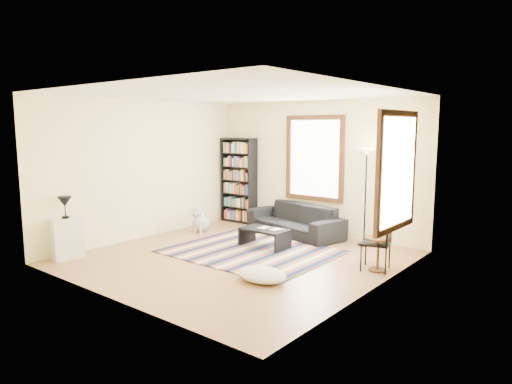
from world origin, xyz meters
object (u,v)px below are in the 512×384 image
Objects in this scene: coffee_table at (265,238)px; folding_chair at (376,243)px; bookshelf at (239,180)px; sofa at (295,220)px; white_cabinet at (67,238)px; side_table at (378,254)px; floor_lamp at (365,198)px; floor_cushion at (262,275)px; dog at (201,219)px.

coffee_table is 2.23m from folding_chair.
bookshelf is at bearing 142.39° from coffee_table.
sofa is at bearing 139.45° from folding_chair.
bookshelf reaches higher than white_cabinet.
bookshelf is 2.57m from coffee_table.
coffee_table is at bearing 179.86° from side_table.
floor_lamp reaches higher than white_cabinet.
floor_cushion is (3.07, -3.02, -0.90)m from bookshelf.
floor_lamp is 1.61m from folding_chair.
floor_lamp is (1.54, 0.10, 0.61)m from sofa.
white_cabinet is 2.90m from dog.
sofa reaches higher than floor_cushion.
sofa is 1.19× the size of floor_lamp.
folding_chair reaches higher than side_table.
sofa reaches higher than dog.
floor_lamp is 5.45m from white_cabinet.
floor_lamp reaches higher than coffee_table.
sofa is at bearing 96.59° from coffee_table.
white_cabinet is at bearing -160.93° from floor_cushion.
folding_chair is (-0.05, 0.02, 0.16)m from side_table.
side_table reaches higher than coffee_table.
side_table is at bearing -38.16° from folding_chair.
side_table is at bearing -21.89° from dog.
folding_chair reaches higher than floor_cushion.
bookshelf reaches higher than sofa.
dog is (-4.10, 0.17, -0.15)m from folding_chair.
bookshelf reaches higher than coffee_table.
floor_lamp is at bearing 43.25° from coffee_table.
sofa is 4.10× the size of side_table.
coffee_table reaches higher than floor_cushion.
bookshelf is at bearing 72.60° from dog.
floor_cushion is at bearing -95.10° from floor_lamp.
coffee_table is 1.62× the size of dog.
side_table is at bearing -0.14° from coffee_table.
folding_chair is 1.55× the size of dog.
coffee_table is 3.51m from white_cabinet.
bookshelf is at bearing 146.90° from folding_chair.
floor_cushion is 1.40× the size of dog.
bookshelf is 2.22× the size of coffee_table.
folding_chair is (2.35, -1.20, 0.11)m from sofa.
floor_cushion is 0.42× the size of floor_lamp.
floor_lamp reaches higher than side_table.
folding_chair is at bearing -13.71° from sofa.
side_table is at bearing -56.75° from floor_lamp.
coffee_table is 0.48× the size of floor_lamp.
floor_cushion is at bearing -138.21° from folding_chair.
bookshelf is 3.33m from floor_lamp.
white_cabinet is at bearing -132.16° from floor_lamp.
dog reaches higher than side_table.
bookshelf reaches higher than floor_lamp.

